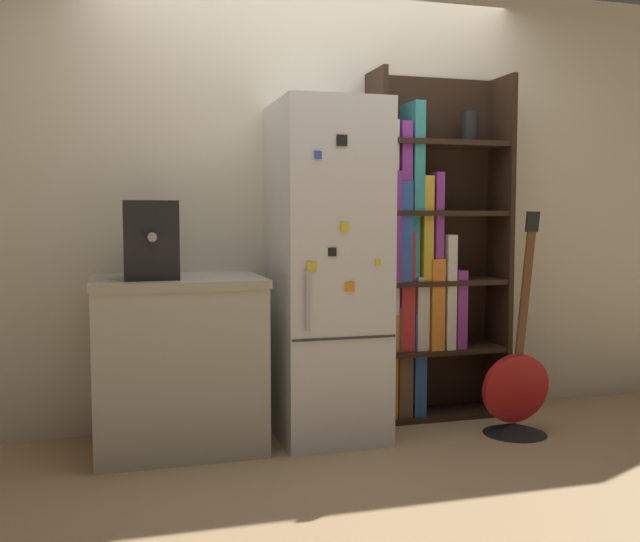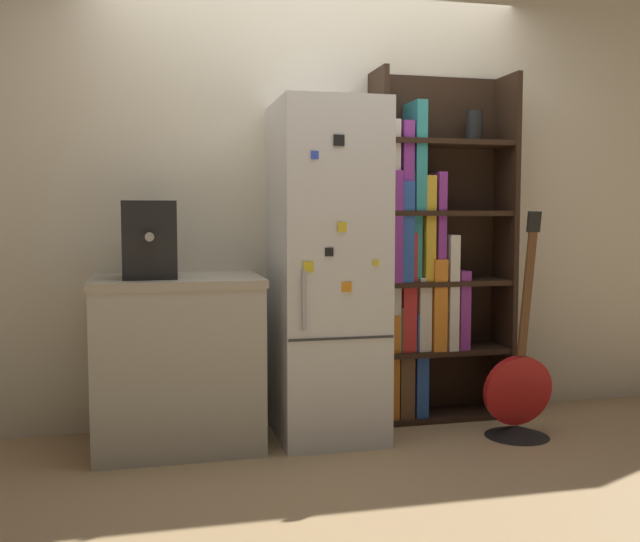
% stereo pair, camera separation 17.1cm
% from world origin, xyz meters
% --- Properties ---
extents(ground_plane, '(16.00, 16.00, 0.00)m').
position_xyz_m(ground_plane, '(0.00, 0.00, 0.00)').
color(ground_plane, tan).
extents(wall_back, '(8.00, 0.05, 2.60)m').
position_xyz_m(wall_back, '(0.00, 0.47, 1.30)').
color(wall_back, beige).
rests_on(wall_back, ground_plane).
extents(refrigerator, '(0.56, 0.67, 1.82)m').
position_xyz_m(refrigerator, '(-0.00, 0.13, 0.91)').
color(refrigerator, silver).
rests_on(refrigerator, ground_plane).
extents(bookshelf, '(0.84, 0.31, 2.05)m').
position_xyz_m(bookshelf, '(0.64, 0.32, 0.93)').
color(bookshelf, black).
rests_on(bookshelf, ground_plane).
extents(kitchen_counter, '(0.87, 0.65, 0.90)m').
position_xyz_m(kitchen_counter, '(-0.81, 0.13, 0.45)').
color(kitchen_counter, '#BCB7A8').
rests_on(kitchen_counter, ground_plane).
extents(espresso_machine, '(0.26, 0.35, 0.39)m').
position_xyz_m(espresso_machine, '(-0.94, 0.07, 1.09)').
color(espresso_machine, black).
rests_on(espresso_machine, kitchen_counter).
extents(guitar, '(0.39, 0.35, 1.24)m').
position_xyz_m(guitar, '(1.01, -0.16, 0.17)').
color(guitar, black).
rests_on(guitar, ground_plane).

